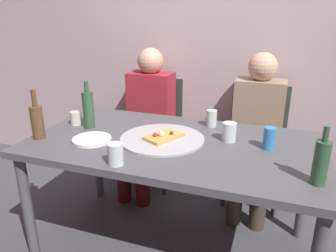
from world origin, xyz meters
The scene contains 18 objects.
ground_plane centered at (0.00, 0.00, 0.00)m, with size 8.00×8.00×0.00m, color #424247.
back_wall centered at (0.00, 1.01, 1.30)m, with size 6.00×0.10×2.60m, color #B29EA3.
dining_table centered at (0.00, 0.00, 0.66)m, with size 1.65×0.89×0.74m.
pizza_tray centered at (-0.07, 0.00, 0.74)m, with size 0.49×0.49×0.01m, color #ADADB2.
pizza_slice_last centered at (-0.06, 0.00, 0.76)m, with size 0.22×0.26×0.05m.
wine_bottle centered at (0.74, -0.25, 0.84)m, with size 0.06×0.06×0.26m.
beer_bottle centered at (-0.76, -0.22, 0.84)m, with size 0.07×0.07×0.29m.
water_bottle centered at (-0.58, 0.04, 0.86)m, with size 0.07×0.07×0.30m.
tumbler_near centered at (-0.70, 0.06, 0.78)m, with size 0.07×0.07×0.09m, color beige.
tumbler_far centered at (0.15, 0.32, 0.79)m, with size 0.07×0.07×0.11m, color #B7C6BC.
wine_glass centered at (0.30, 0.11, 0.79)m, with size 0.08×0.08×0.11m, color silver.
short_glass centered at (-0.17, -0.37, 0.79)m, with size 0.08×0.08×0.11m, color silver.
soda_can centered at (0.52, 0.07, 0.80)m, with size 0.07×0.07×0.12m, color #337AC1.
plate_stack centered at (-0.44, -0.15, 0.75)m, with size 0.22×0.22×0.02m, color white.
chair_left centered at (-0.46, 0.84, 0.51)m, with size 0.44×0.44×0.90m.
chair_right centered at (0.41, 0.84, 0.51)m, with size 0.44×0.44×0.90m.
guest_in_sweater centered at (-0.46, 0.69, 0.64)m, with size 0.36×0.56×1.17m.
guest_in_beanie centered at (0.41, 0.69, 0.64)m, with size 0.36×0.56×1.17m.
Camera 1 is at (0.53, -1.60, 1.44)m, focal length 34.13 mm.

